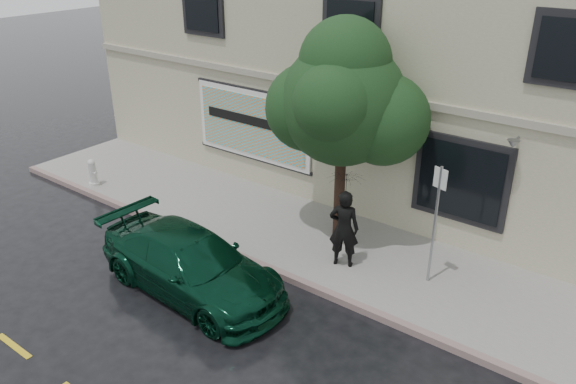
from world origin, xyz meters
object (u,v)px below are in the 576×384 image
Objects in this scene: pedestrian at (344,229)px; fire_hydrant at (93,172)px; car at (191,264)px; street_tree at (343,104)px.

pedestrian is 8.59m from fire_hydrant.
street_tree is (1.34, 3.90, 2.93)m from car.
fire_hydrant is (-6.32, 1.97, -0.13)m from car.
car reaches higher than fire_hydrant.
fire_hydrant is (-8.54, -0.75, -0.54)m from pedestrian.
street_tree is (-0.88, 1.18, 2.52)m from pedestrian.
pedestrian is (2.22, 2.72, 0.41)m from car.
street_tree is 5.93× the size of fire_hydrant.
fire_hydrant is at bearing 75.77° from car.
pedestrian reaches higher than car.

